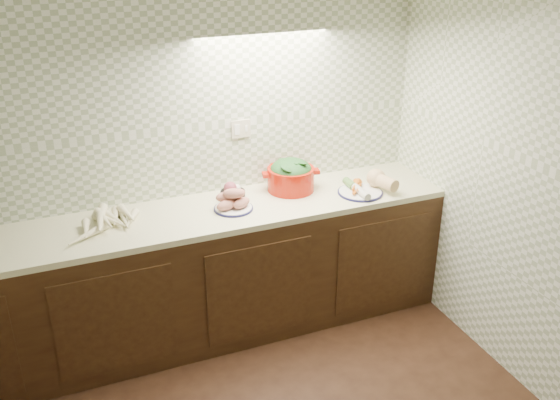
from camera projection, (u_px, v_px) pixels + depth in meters
name	position (u px, v px, depth m)	size (l,w,h in m)	color
room	(255.00, 208.00, 2.30)	(3.60, 3.60, 2.60)	black
counter	(85.00, 387.00, 3.13)	(3.60, 3.60, 0.90)	black
parsnip_pile	(105.00, 226.00, 3.68)	(0.41, 0.40, 0.09)	#F2E9C0
sweet_potato_plate	(233.00, 202.00, 3.95)	(0.25, 0.25, 0.15)	#111142
onion_bowl	(232.00, 193.00, 4.09)	(0.16, 0.16, 0.13)	black
dutch_oven	(291.00, 175.00, 4.21)	(0.39, 0.38, 0.22)	#AC1607
veg_plate	(368.00, 184.00, 4.22)	(0.37, 0.34, 0.14)	#111142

